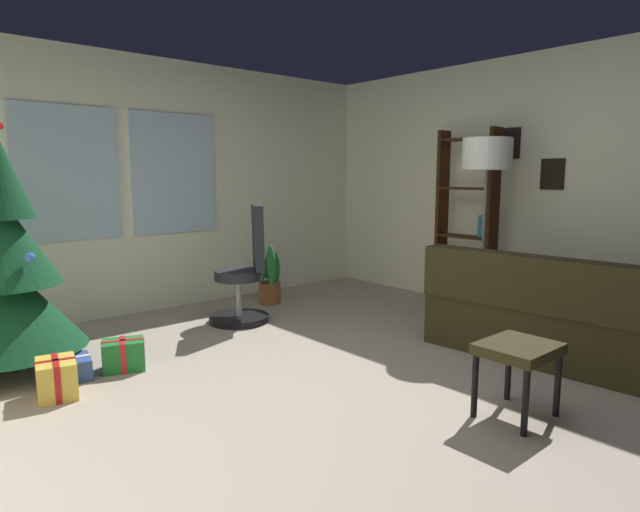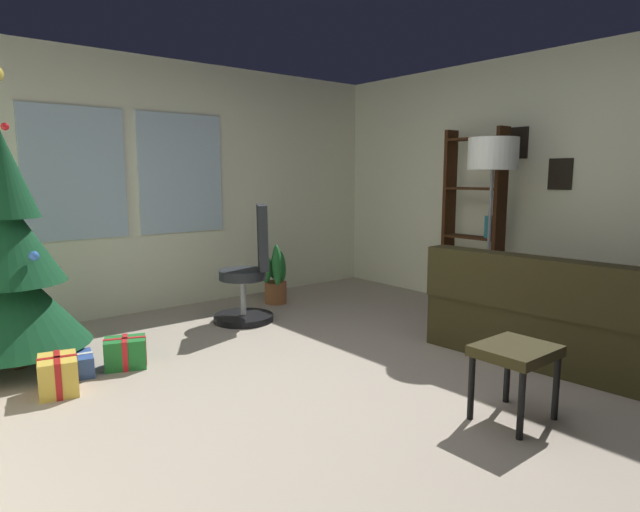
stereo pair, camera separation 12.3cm
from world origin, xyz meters
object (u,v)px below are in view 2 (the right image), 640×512
footstool (515,357)px  floor_lamp (493,163)px  gift_box_gold (58,375)px  holiday_tree (11,270)px  bookshelf (473,232)px  office_chair (250,277)px  gift_box_green (125,353)px  potted_plant (274,277)px  gift_box_blue (71,366)px  couch (599,323)px

footstool → floor_lamp: bearing=38.0°
gift_box_gold → holiday_tree: bearing=99.0°
holiday_tree → floor_lamp: 3.94m
bookshelf → office_chair: bearing=153.1°
gift_box_green → potted_plant: size_ratio=0.51×
gift_box_green → gift_box_blue: 0.36m
couch → gift_box_gold: bearing=150.0°
gift_box_blue → floor_lamp: floor_lamp is taller
couch → floor_lamp: floor_lamp is taller
couch → footstool: (-1.37, -0.14, 0.08)m
holiday_tree → floor_lamp: (3.58, -1.47, 0.76)m
gift_box_blue → bookshelf: 3.84m
floor_lamp → bookshelf: bearing=48.6°
footstool → gift_box_green: footstool is taller
couch → potted_plant: size_ratio=3.07×
footstool → potted_plant: bearing=80.5°
gift_box_blue → footstool: bearing=-52.4°
gift_box_gold → floor_lamp: 3.81m
gift_box_gold → gift_box_blue: bearing=61.4°
holiday_tree → floor_lamp: size_ratio=1.24×
footstool → gift_box_gold: bearing=133.1°
gift_box_gold → footstool: bearing=-46.9°
potted_plant → footstool: bearing=-99.5°
office_chair → floor_lamp: floor_lamp is taller
gift_box_gold → floor_lamp: floor_lamp is taller
gift_box_gold → potted_plant: size_ratio=0.50×
holiday_tree → office_chair: bearing=0.2°
couch → holiday_tree: bearing=142.8°
footstool → gift_box_green: size_ratio=1.28×
floor_lamp → couch: bearing=-100.9°
gift_box_blue → gift_box_green: bearing=-10.9°
footstool → office_chair: office_chair is taller
footstool → potted_plant: size_ratio=0.65×
couch → office_chair: bearing=119.0°
footstool → gift_box_blue: bearing=127.6°
couch → gift_box_gold: size_ratio=6.13×
potted_plant → office_chair: bearing=-142.9°
gift_box_blue → floor_lamp: (3.33, -1.05, 1.40)m
gift_box_green → office_chair: size_ratio=0.31×
couch → gift_box_blue: (-3.12, 2.14, -0.21)m
gift_box_green → footstool: bearing=-57.6°
couch → gift_box_green: size_ratio=6.07×
gift_box_green → gift_box_blue: (-0.35, 0.07, -0.03)m
footstool → potted_plant: (0.53, 3.14, -0.08)m
gift_box_gold → floor_lamp: bearing=-12.8°
footstool → office_chair: (-0.05, 2.70, 0.06)m
office_chair → holiday_tree: bearing=-179.8°
bookshelf → couch: bearing=-111.4°
holiday_tree → gift_box_blue: bearing=-59.5°
floor_lamp → gift_box_green: bearing=161.8°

